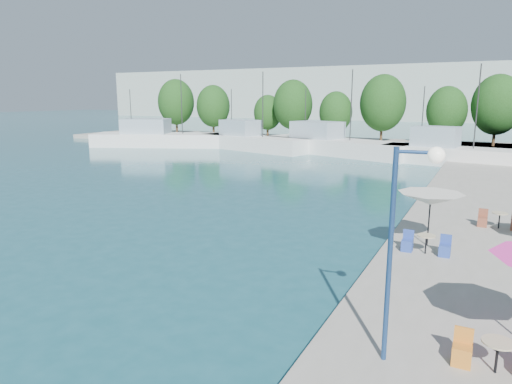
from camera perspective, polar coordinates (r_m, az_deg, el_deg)
The scene contains 19 objects.
quay_far at distance 65.36m, azimuth 11.43°, elevation 5.89°, with size 90.00×16.00×0.60m, color gray.
hill_west at distance 160.59m, azimuth 13.09°, elevation 11.86°, with size 180.00×40.00×16.00m, color #9CAAA1.
trawler_01 at distance 65.18m, azimuth -11.38°, elevation 6.55°, with size 21.00×12.72×10.20m.
trawler_02 at distance 59.48m, azimuth -0.62°, elevation 6.31°, with size 16.62×8.43×10.20m.
trawler_03 at distance 55.89m, azimuth 9.55°, elevation 5.80°, with size 19.75×10.65×10.20m.
trawler_04 at distance 49.84m, azimuth 23.39°, elevation 4.32°, with size 14.88×5.98×10.20m.
tree_01 at distance 81.44m, azimuth -9.96°, elevation 11.01°, with size 6.24×6.24×9.24m.
tree_02 at distance 76.98m, azimuth -5.38°, elevation 10.63°, with size 5.50×5.50×8.15m.
tree_03 at distance 73.26m, azimuth 1.47°, elevation 9.90°, with size 4.42×4.42×6.54m.
tree_04 at distance 69.83m, azimuth 4.63°, elevation 10.83°, with size 5.90×5.90×8.74m.
tree_05 at distance 67.40m, azimuth 9.93°, elevation 9.80°, with size 4.72×4.72×6.98m.
tree_06 at distance 66.60m, azimuth 15.58°, elevation 10.67°, with size 6.26×6.26×9.26m.
tree_07 at distance 65.41m, azimuth 22.73°, elevation 9.34°, with size 5.12×5.12×7.58m.
tree_08 at distance 65.71m, azimuth 27.92°, elevation 9.61°, with size 6.08×6.08×8.99m.
umbrella_white at distance 19.90m, azimuth 20.99°, elevation -0.80°, with size 2.63×2.63×2.24m.
cafe_table_01 at distance 12.06m, azimuth 27.82°, elevation -18.17°, with size 1.82×0.70×0.76m.
cafe_table_02 at distance 19.24m, azimuth 20.44°, elevation -6.42°, with size 1.82×0.70×0.76m.
cafe_table_03 at distance 24.31m, azimuth 28.09°, elevation -3.38°, with size 1.82×0.70×0.76m.
street_lamp at distance 10.46m, azimuth 18.41°, elevation -2.95°, with size 1.03×0.36×5.03m.
Camera 1 is at (9.53, 4.36, 6.62)m, focal length 32.00 mm.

